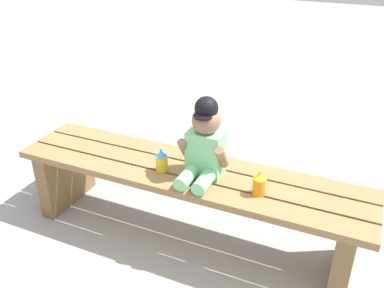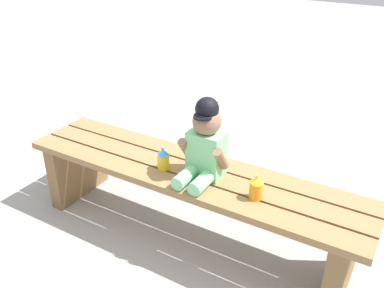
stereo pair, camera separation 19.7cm
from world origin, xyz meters
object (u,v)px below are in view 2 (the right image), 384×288
Objects in this scene: child_figure at (205,144)px; sippy_cup_right at (256,187)px; sippy_cup_left at (163,159)px; park_bench at (189,190)px.

child_figure reaches higher than sippy_cup_right.
child_figure is 3.26× the size of sippy_cup_left.
sippy_cup_left reaches higher than park_bench.
park_bench is 14.76× the size of sippy_cup_right.
sippy_cup_left is (-0.11, -0.06, 0.18)m from park_bench.
sippy_cup_right is at bearing -9.01° from park_bench.
sippy_cup_right reaches higher than park_bench.
child_figure is at bearing 12.99° from sippy_cup_left.
child_figure is 3.26× the size of sippy_cup_right.
sippy_cup_left is 1.00× the size of sippy_cup_right.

